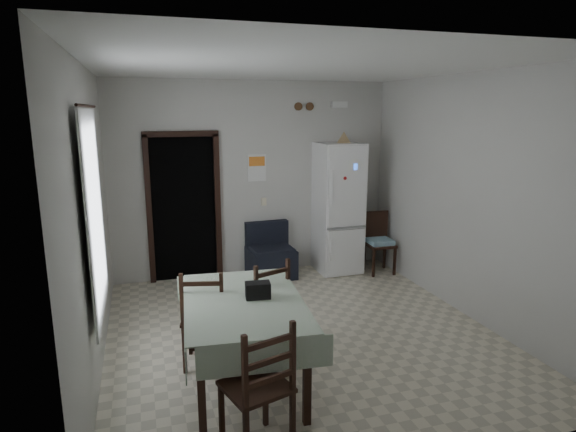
# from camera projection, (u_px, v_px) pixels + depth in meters

# --- Properties ---
(ground) EXTENTS (4.50, 4.50, 0.00)m
(ground) POSITION_uv_depth(u_px,v_px,m) (301.00, 333.00, 5.44)
(ground) COLOR beige
(ground) RESTS_ON ground
(ceiling) EXTENTS (4.20, 4.50, 0.02)m
(ceiling) POSITION_uv_depth(u_px,v_px,m) (303.00, 66.00, 4.82)
(ceiling) COLOR white
(ceiling) RESTS_ON ground
(wall_back) EXTENTS (4.20, 0.02, 2.90)m
(wall_back) POSITION_uv_depth(u_px,v_px,m) (254.00, 179.00, 7.23)
(wall_back) COLOR beige
(wall_back) RESTS_ON ground
(wall_front) EXTENTS (4.20, 0.02, 2.90)m
(wall_front) POSITION_uv_depth(u_px,v_px,m) (417.00, 274.00, 3.03)
(wall_front) COLOR beige
(wall_front) RESTS_ON ground
(wall_left) EXTENTS (0.02, 4.50, 2.90)m
(wall_left) POSITION_uv_depth(u_px,v_px,m) (91.00, 220.00, 4.52)
(wall_left) COLOR beige
(wall_left) RESTS_ON ground
(wall_right) EXTENTS (0.02, 4.50, 2.90)m
(wall_right) POSITION_uv_depth(u_px,v_px,m) (468.00, 197.00, 5.74)
(wall_right) COLOR beige
(wall_right) RESTS_ON ground
(doorway) EXTENTS (1.06, 0.52, 2.22)m
(doorway) POSITION_uv_depth(u_px,v_px,m) (183.00, 206.00, 7.20)
(doorway) COLOR black
(doorway) RESTS_ON ground
(window_recess) EXTENTS (0.10, 1.20, 1.60)m
(window_recess) POSITION_uv_depth(u_px,v_px,m) (82.00, 215.00, 4.30)
(window_recess) COLOR silver
(window_recess) RESTS_ON ground
(curtain) EXTENTS (0.02, 1.45, 1.85)m
(curtain) POSITION_uv_depth(u_px,v_px,m) (95.00, 214.00, 4.33)
(curtain) COLOR silver
(curtain) RESTS_ON ground
(curtain_rod) EXTENTS (0.02, 1.60, 0.02)m
(curtain_rod) POSITION_uv_depth(u_px,v_px,m) (87.00, 106.00, 4.13)
(curtain_rod) COLOR black
(curtain_rod) RESTS_ON ground
(calendar) EXTENTS (0.28, 0.02, 0.40)m
(calendar) POSITION_uv_depth(u_px,v_px,m) (257.00, 168.00, 7.20)
(calendar) COLOR white
(calendar) RESTS_ON ground
(calendar_image) EXTENTS (0.24, 0.01, 0.14)m
(calendar_image) POSITION_uv_depth(u_px,v_px,m) (257.00, 161.00, 7.17)
(calendar_image) COLOR orange
(calendar_image) RESTS_ON ground
(light_switch) EXTENTS (0.08, 0.02, 0.12)m
(light_switch) POSITION_uv_depth(u_px,v_px,m) (264.00, 202.00, 7.34)
(light_switch) COLOR beige
(light_switch) RESTS_ON ground
(vent_left) EXTENTS (0.12, 0.03, 0.12)m
(vent_left) POSITION_uv_depth(u_px,v_px,m) (298.00, 106.00, 7.19)
(vent_left) COLOR brown
(vent_left) RESTS_ON ground
(vent_right) EXTENTS (0.12, 0.03, 0.12)m
(vent_right) POSITION_uv_depth(u_px,v_px,m) (310.00, 106.00, 7.24)
(vent_right) COLOR brown
(vent_right) RESTS_ON ground
(emergency_light) EXTENTS (0.25, 0.07, 0.09)m
(emergency_light) POSITION_uv_depth(u_px,v_px,m) (339.00, 105.00, 7.35)
(emergency_light) COLOR white
(emergency_light) RESTS_ON ground
(fridge) EXTENTS (0.65, 0.65, 1.99)m
(fridge) POSITION_uv_depth(u_px,v_px,m) (338.00, 208.00, 7.39)
(fridge) COLOR white
(fridge) RESTS_ON ground
(tan_cone) EXTENTS (0.23, 0.23, 0.17)m
(tan_cone) POSITION_uv_depth(u_px,v_px,m) (344.00, 137.00, 7.17)
(tan_cone) COLOR tan
(tan_cone) RESTS_ON fridge
(navy_seat) EXTENTS (0.70, 0.68, 0.81)m
(navy_seat) POSITION_uv_depth(u_px,v_px,m) (271.00, 251.00, 7.21)
(navy_seat) COLOR black
(navy_seat) RESTS_ON ground
(corner_chair) EXTENTS (0.42, 0.42, 0.94)m
(corner_chair) POSITION_uv_depth(u_px,v_px,m) (380.00, 243.00, 7.38)
(corner_chair) COLOR black
(corner_chair) RESTS_ON ground
(dining_table) EXTENTS (1.17, 1.66, 0.82)m
(dining_table) POSITION_uv_depth(u_px,v_px,m) (244.00, 343.00, 4.34)
(dining_table) COLOR #9DAE95
(dining_table) RESTS_ON ground
(black_bag) EXTENTS (0.24, 0.16, 0.14)m
(black_bag) POSITION_uv_depth(u_px,v_px,m) (258.00, 290.00, 4.29)
(black_bag) COLOR black
(black_bag) RESTS_ON dining_table
(dining_chair_far_left) EXTENTS (0.52, 0.52, 1.00)m
(dining_chair_far_left) POSITION_uv_depth(u_px,v_px,m) (205.00, 316.00, 4.69)
(dining_chair_far_left) COLOR black
(dining_chair_far_left) RESTS_ON ground
(dining_chair_far_right) EXTENTS (0.57, 0.57, 1.03)m
(dining_chair_far_right) POSITION_uv_depth(u_px,v_px,m) (262.00, 306.00, 4.89)
(dining_chair_far_right) COLOR black
(dining_chair_far_right) RESTS_ON ground
(dining_chair_near_head) EXTENTS (0.55, 0.55, 1.04)m
(dining_chair_near_head) POSITION_uv_depth(u_px,v_px,m) (256.00, 385.00, 3.48)
(dining_chair_near_head) COLOR black
(dining_chair_near_head) RESTS_ON ground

